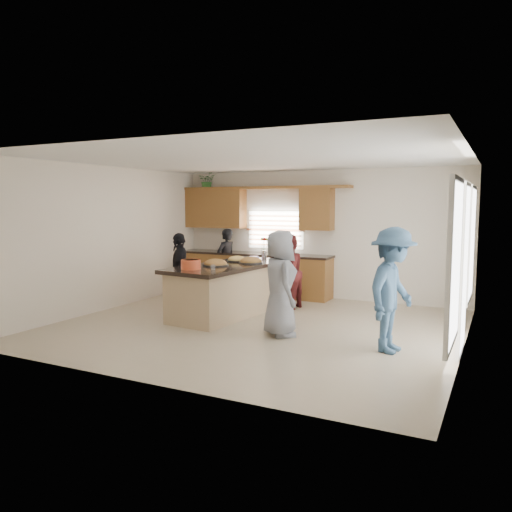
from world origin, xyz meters
The scene contains 18 objects.
floor centered at (0.00, 0.00, 0.00)m, with size 6.50×6.50×0.00m, color tan.
room_shell centered at (0.00, 0.00, 1.90)m, with size 6.52×6.02×2.81m.
back_cabinetry centered at (-1.47, 2.73, 0.91)m, with size 4.08×0.66×2.46m.
right_wall_glazing centered at (3.22, -0.13, 1.34)m, with size 0.06×4.00×2.25m.
island centered at (-0.87, 0.57, 0.45)m, with size 1.41×2.80×0.95m.
platter_front centered at (-0.98, 0.29, 0.98)m, with size 0.47×0.47×0.19m.
platter_mid centered at (-0.57, 0.91, 0.98)m, with size 0.46×0.46×0.19m.
platter_back centered at (-0.96, 1.06, 0.98)m, with size 0.39×0.39×0.16m.
salad_bowl centered at (-1.09, -0.34, 1.04)m, with size 0.34×0.34×0.17m.
clear_cup centered at (-0.71, -0.23, 0.99)m, with size 0.08×0.08×0.09m, color white.
plate_stack centered at (-0.85, 1.58, 0.98)m, with size 0.20×0.20×0.05m, color #C59AE0.
flower_vase centered at (-0.73, 1.82, 1.18)m, with size 0.14×0.14×0.43m.
potted_plant centered at (-2.72, 2.82, 2.62)m, with size 0.39×0.34×0.44m, color #326F2C.
woman_left_back centered at (-2.09, 2.60, 0.75)m, with size 0.54×0.36×1.49m, color black.
woman_left_mid centered at (-0.06, 1.52, 0.74)m, with size 0.72×0.56×1.47m, color maroon.
woman_left_front centered at (-2.03, 0.65, 0.75)m, with size 0.88×0.37×1.50m, color black.
woman_right_back centered at (2.35, -0.48, 0.88)m, with size 1.13×0.65×1.75m, color #32506D.
woman_right_front centered at (0.59, -0.37, 0.83)m, with size 0.81×0.53×1.67m, color gray.
Camera 1 is at (3.70, -7.43, 2.07)m, focal length 35.00 mm.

